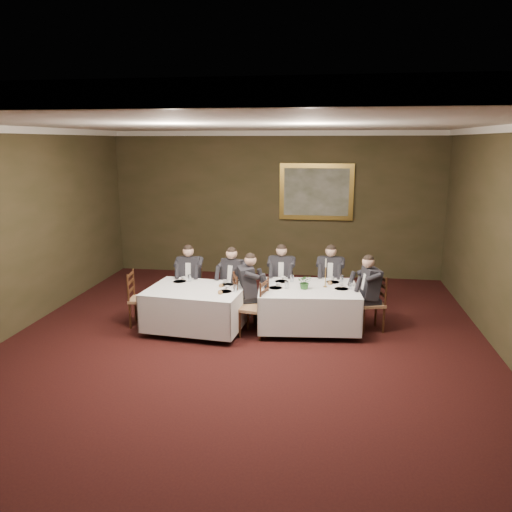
% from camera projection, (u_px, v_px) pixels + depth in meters
% --- Properties ---
extents(ground, '(10.00, 10.00, 0.00)m').
position_uv_depth(ground, '(239.00, 357.00, 7.70)').
color(ground, black).
rests_on(ground, ground).
extents(ceiling, '(8.00, 10.00, 0.10)m').
position_uv_depth(ceiling, '(237.00, 123.00, 6.91)').
color(ceiling, silver).
rests_on(ceiling, back_wall).
extents(back_wall, '(8.00, 0.10, 3.50)m').
position_uv_depth(back_wall, '(275.00, 205.00, 12.12)').
color(back_wall, '#34311A').
rests_on(back_wall, ground).
extents(front_wall, '(8.00, 0.10, 3.50)m').
position_uv_depth(front_wall, '(57.00, 450.00, 2.48)').
color(front_wall, '#34311A').
rests_on(front_wall, ground).
extents(crown_molding, '(8.00, 10.00, 0.12)m').
position_uv_depth(crown_molding, '(237.00, 127.00, 6.92)').
color(crown_molding, white).
rests_on(crown_molding, back_wall).
extents(table_main, '(1.86, 1.49, 0.67)m').
position_uv_depth(table_main, '(308.00, 305.00, 8.77)').
color(table_main, black).
rests_on(table_main, ground).
extents(table_second, '(1.77, 1.42, 0.67)m').
position_uv_depth(table_second, '(196.00, 306.00, 8.71)').
color(table_second, black).
rests_on(table_second, ground).
extents(chair_main_backleft, '(0.45, 0.43, 1.00)m').
position_uv_depth(chair_main_backleft, '(281.00, 298.00, 9.70)').
color(chair_main_backleft, '#906B49').
rests_on(chair_main_backleft, ground).
extents(diner_main_backleft, '(0.43, 0.49, 1.35)m').
position_uv_depth(diner_main_backleft, '(281.00, 287.00, 9.64)').
color(diner_main_backleft, black).
rests_on(diner_main_backleft, chair_main_backleft).
extents(chair_main_backright, '(0.46, 0.45, 1.00)m').
position_uv_depth(chair_main_backright, '(330.00, 298.00, 9.65)').
color(chair_main_backright, '#906B49').
rests_on(chair_main_backright, ground).
extents(diner_main_backright, '(0.44, 0.50, 1.35)m').
position_uv_depth(diner_main_backright, '(330.00, 287.00, 9.59)').
color(diner_main_backright, black).
rests_on(diner_main_backright, chair_main_backright).
extents(chair_main_endleft, '(0.54, 0.55, 1.00)m').
position_uv_depth(chair_main_endleft, '(245.00, 312.00, 8.86)').
color(chair_main_endleft, '#906B49').
rests_on(chair_main_endleft, ground).
extents(diner_main_endleft, '(0.58, 0.53, 1.35)m').
position_uv_depth(diner_main_endleft, '(246.00, 300.00, 8.81)').
color(diner_main_endleft, black).
rests_on(diner_main_endleft, chair_main_endleft).
extents(chair_main_endright, '(0.52, 0.54, 1.00)m').
position_uv_depth(chair_main_endright, '(371.00, 314.00, 8.75)').
color(chair_main_endright, '#906B49').
rests_on(chair_main_endright, ground).
extents(diner_main_endright, '(0.57, 0.52, 1.35)m').
position_uv_depth(diner_main_endright, '(371.00, 302.00, 8.70)').
color(diner_main_endright, black).
rests_on(diner_main_endright, chair_main_endright).
extents(chair_sec_backleft, '(0.48, 0.46, 1.00)m').
position_uv_depth(chair_sec_backleft, '(191.00, 298.00, 9.65)').
color(chair_sec_backleft, '#906B49').
rests_on(chair_sec_backleft, ground).
extents(diner_sec_backleft, '(0.45, 0.51, 1.35)m').
position_uv_depth(diner_sec_backleft, '(190.00, 287.00, 9.59)').
color(diner_sec_backleft, black).
rests_on(diner_sec_backleft, chair_sec_backleft).
extents(chair_sec_backright, '(0.56, 0.55, 1.00)m').
position_uv_depth(chair_sec_backright, '(235.00, 302.00, 9.44)').
color(chair_sec_backright, '#906B49').
rests_on(chair_sec_backright, ground).
extents(diner_sec_backright, '(0.54, 0.59, 1.35)m').
position_uv_depth(diner_sec_backright, '(234.00, 290.00, 9.38)').
color(diner_sec_backright, black).
rests_on(diner_sec_backright, chair_sec_backright).
extents(chair_sec_endright, '(0.50, 0.52, 1.00)m').
position_uv_depth(chair_sec_endright, '(254.00, 320.00, 8.50)').
color(chair_sec_endright, '#906B49').
rests_on(chair_sec_endright, ground).
extents(chair_sec_endleft, '(0.47, 0.49, 1.00)m').
position_uv_depth(chair_sec_endleft, '(142.00, 310.00, 8.99)').
color(chair_sec_endleft, '#906B49').
rests_on(chair_sec_endleft, ground).
extents(centerpiece, '(0.26, 0.23, 0.27)m').
position_uv_depth(centerpiece, '(305.00, 281.00, 8.58)').
color(centerpiece, '#2D5926').
rests_on(centerpiece, table_main).
extents(candlestick, '(0.08, 0.08, 0.52)m').
position_uv_depth(candlestick, '(325.00, 276.00, 8.69)').
color(candlestick, '#B78838').
rests_on(candlestick, table_main).
extents(place_setting_table_main, '(0.33, 0.31, 0.14)m').
position_uv_depth(place_setting_table_main, '(285.00, 279.00, 9.09)').
color(place_setting_table_main, white).
rests_on(place_setting_table_main, table_main).
extents(place_setting_table_second, '(0.33, 0.31, 0.14)m').
position_uv_depth(place_setting_table_second, '(183.00, 279.00, 9.08)').
color(place_setting_table_second, white).
rests_on(place_setting_table_second, table_second).
extents(painting, '(1.75, 0.09, 1.34)m').
position_uv_depth(painting, '(316.00, 192.00, 11.85)').
color(painting, gold).
rests_on(painting, back_wall).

